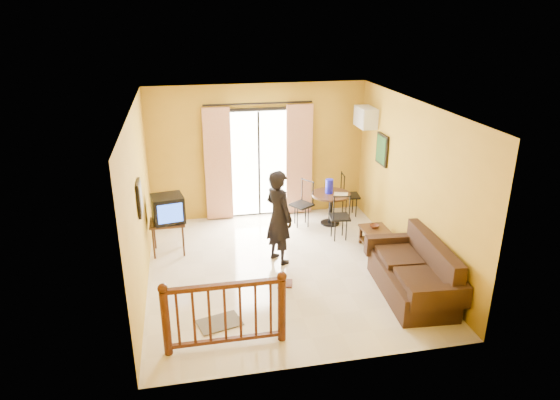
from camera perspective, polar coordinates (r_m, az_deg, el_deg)
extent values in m
plane|color=beige|center=(8.65, 0.28, -7.89)|extent=(5.00, 5.00, 0.00)
plane|color=white|center=(7.69, 0.32, 10.67)|extent=(5.00, 5.00, 0.00)
plane|color=#B78C23|center=(10.40, -2.50, 5.53)|extent=(4.50, 0.00, 4.50)
plane|color=#B78C23|center=(5.85, 5.29, -7.52)|extent=(4.50, 0.00, 4.50)
plane|color=#B78C23|center=(7.95, -15.80, -0.30)|extent=(0.00, 5.00, 5.00)
plane|color=#B78C23|center=(8.77, 14.85, 1.82)|extent=(0.00, 5.00, 5.00)
cube|color=black|center=(10.46, -2.46, 4.19)|extent=(1.34, 0.03, 2.34)
cube|color=white|center=(10.43, -2.43, 4.13)|extent=(1.20, 0.04, 2.20)
cube|color=black|center=(10.41, -2.42, 4.10)|extent=(0.04, 0.02, 2.20)
cube|color=beige|center=(10.27, -7.09, 4.02)|extent=(0.55, 0.08, 2.35)
cube|color=beige|center=(10.53, 2.19, 4.58)|extent=(0.55, 0.08, 2.35)
cylinder|color=black|center=(10.08, -2.50, 10.97)|extent=(2.20, 0.04, 0.04)
cube|color=black|center=(9.18, -12.75, -2.49)|extent=(0.62, 0.52, 0.04)
cylinder|color=black|center=(9.13, -14.24, -4.83)|extent=(0.04, 0.04, 0.60)
cylinder|color=black|center=(9.11, -10.99, -4.61)|extent=(0.04, 0.04, 0.60)
cylinder|color=black|center=(9.50, -14.15, -3.76)|extent=(0.04, 0.04, 0.60)
cylinder|color=black|center=(9.48, -11.04, -3.54)|extent=(0.04, 0.04, 0.60)
cube|color=black|center=(9.08, -12.70, -0.96)|extent=(0.61, 0.57, 0.48)
cube|color=blue|center=(8.85, -12.43, -1.52)|extent=(0.42, 0.09, 0.34)
cube|color=black|center=(7.71, -15.78, 0.22)|extent=(0.04, 0.42, 0.52)
cube|color=#5D5850|center=(7.70, -15.59, 0.23)|extent=(0.01, 0.34, 0.44)
cylinder|color=black|center=(10.19, 5.85, 0.64)|extent=(0.80, 0.80, 0.04)
cylinder|color=black|center=(10.31, 5.79, -1.04)|extent=(0.08, 0.08, 0.65)
cylinder|color=black|center=(10.43, 5.73, -2.62)|extent=(0.39, 0.39, 0.03)
cylinder|color=#1617D6|center=(10.15, 5.66, 1.57)|extent=(0.16, 0.16, 0.30)
cube|color=#F2E7CF|center=(10.14, 6.98, 0.67)|extent=(0.33, 0.27, 0.02)
cube|color=white|center=(10.24, 9.77, 9.31)|extent=(0.30, 0.60, 0.40)
cube|color=gray|center=(10.19, 8.98, 9.30)|extent=(0.02, 0.56, 0.36)
cube|color=black|center=(9.81, 11.59, 5.67)|extent=(0.04, 0.50, 0.60)
cube|color=black|center=(9.81, 11.45, 5.66)|extent=(0.01, 0.42, 0.52)
cube|color=black|center=(9.27, 11.18, -3.74)|extent=(0.48, 0.86, 0.04)
cube|color=black|center=(9.37, 11.07, -5.11)|extent=(0.44, 0.82, 0.03)
cube|color=black|center=(8.96, 10.87, -5.90)|extent=(0.05, 0.05, 0.36)
cube|color=black|center=(9.10, 13.11, -5.64)|extent=(0.05, 0.05, 0.36)
cube|color=black|center=(9.59, 9.20, -3.90)|extent=(0.05, 0.05, 0.36)
cube|color=black|center=(9.73, 11.31, -3.68)|extent=(0.05, 0.05, 0.36)
imported|color=#53281C|center=(9.42, 10.73, -2.96)|extent=(0.20, 0.20, 0.05)
cube|color=#311D13|center=(8.11, 14.74, -9.03)|extent=(0.99, 1.79, 0.43)
cube|color=#311D13|center=(8.07, 17.08, -6.37)|extent=(0.32, 1.74, 0.60)
cube|color=#311D13|center=(7.36, 17.75, -10.57)|extent=(0.88, 0.24, 0.33)
cube|color=#311D13|center=(8.67, 12.51, -4.97)|extent=(0.88, 0.24, 0.33)
cube|color=#311D13|center=(7.68, 15.76, -8.83)|extent=(0.65, 0.75, 0.11)
cube|color=#311D13|center=(8.27, 13.44, -6.32)|extent=(0.65, 0.75, 0.11)
imported|color=black|center=(8.57, -0.15, -1.95)|extent=(0.64, 0.73, 1.68)
cylinder|color=#471E0F|center=(6.66, -12.90, -13.59)|extent=(0.11, 0.11, 0.92)
cylinder|color=#471E0F|center=(6.75, 0.21, -12.48)|extent=(0.11, 0.11, 0.92)
sphere|color=#471E0F|center=(6.39, -13.27, -9.82)|extent=(0.13, 0.13, 0.13)
sphere|color=#471E0F|center=(6.48, 0.22, -8.73)|extent=(0.13, 0.13, 0.13)
cube|color=#471E0F|center=(6.42, -6.45, -9.72)|extent=(1.55, 0.08, 0.06)
cube|color=#471E0F|center=(6.87, -6.16, -15.60)|extent=(1.55, 0.06, 0.05)
cube|color=#585246|center=(7.35, -6.93, -13.75)|extent=(0.68, 0.54, 0.02)
cube|color=#53281C|center=(8.17, 0.09, -9.63)|extent=(0.16, 0.27, 0.03)
cube|color=#53281C|center=(8.20, 1.06, -9.53)|extent=(0.16, 0.27, 0.03)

